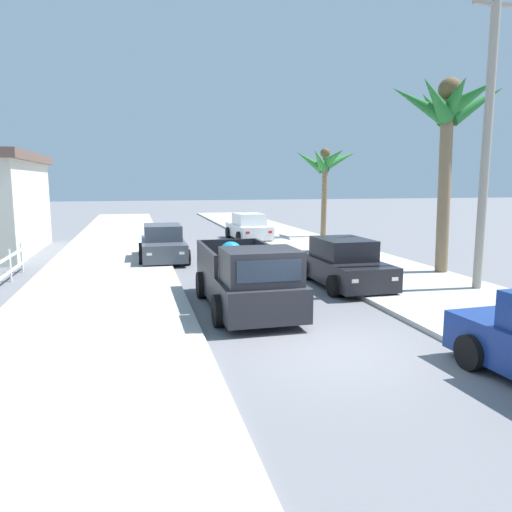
% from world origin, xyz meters
% --- Properties ---
extents(ground_plane, '(160.00, 160.00, 0.00)m').
position_xyz_m(ground_plane, '(0.00, 0.00, 0.00)').
color(ground_plane, slate).
extents(sidewalk_left, '(4.81, 60.00, 0.12)m').
position_xyz_m(sidewalk_left, '(-4.84, 12.00, 0.06)').
color(sidewalk_left, '#B2AFA8').
rests_on(sidewalk_left, ground).
extents(sidewalk_right, '(4.81, 60.00, 0.12)m').
position_xyz_m(sidewalk_right, '(4.84, 12.00, 0.06)').
color(sidewalk_right, '#B2AFA8').
rests_on(sidewalk_right, ground).
extents(curb_left, '(0.16, 60.00, 0.10)m').
position_xyz_m(curb_left, '(-3.84, 12.00, 0.05)').
color(curb_left, silver).
rests_on(curb_left, ground).
extents(curb_right, '(0.16, 60.00, 0.10)m').
position_xyz_m(curb_right, '(3.84, 12.00, 0.05)').
color(curb_right, silver).
rests_on(curb_right, ground).
extents(pickup_truck, '(2.24, 5.22, 1.80)m').
position_xyz_m(pickup_truck, '(-0.99, 3.49, 0.79)').
color(pickup_truck, '#28282D').
rests_on(pickup_truck, ground).
extents(car_left_near, '(2.05, 4.27, 1.54)m').
position_xyz_m(car_left_near, '(2.69, 5.65, 0.71)').
color(car_left_near, black).
rests_on(car_left_near, ground).
extents(car_right_near, '(2.17, 4.32, 1.54)m').
position_xyz_m(car_right_near, '(2.55, 18.64, 0.71)').
color(car_right_near, silver).
rests_on(car_right_near, ground).
extents(car_left_mid, '(2.05, 4.27, 1.54)m').
position_xyz_m(car_left_mid, '(-2.67, 12.21, 0.71)').
color(car_left_mid, '#474C56').
rests_on(car_left_mid, ground).
extents(palm_tree_right_fore, '(3.84, 3.76, 5.36)m').
position_xyz_m(palm_tree_right_fore, '(7.15, 18.44, 4.36)').
color(palm_tree_right_fore, brown).
rests_on(palm_tree_right_fore, ground).
extents(palm_tree_left_mid, '(4.12, 3.37, 6.89)m').
position_xyz_m(palm_tree_left_mid, '(6.90, 6.63, 5.53)').
color(palm_tree_left_mid, '#846B4C').
rests_on(palm_tree_left_mid, ground).
extents(utility_pole, '(1.80, 0.26, 9.48)m').
position_xyz_m(utility_pole, '(6.32, 3.87, 4.97)').
color(utility_pole, '#9E9384').
rests_on(utility_pole, ground).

